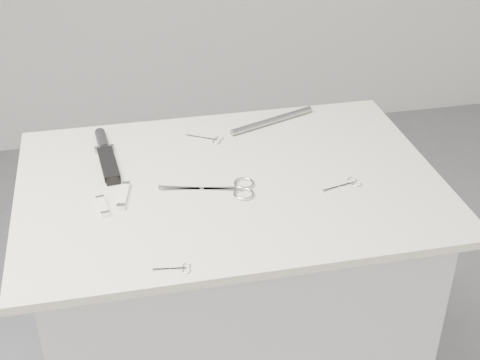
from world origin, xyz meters
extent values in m
cube|color=silver|center=(0.00, 0.00, 0.45)|extent=(0.90, 0.60, 0.90)
cube|color=beige|center=(0.00, 0.00, 0.91)|extent=(1.00, 0.70, 0.02)
cube|color=silver|center=(-0.07, -0.03, 0.92)|extent=(0.19, 0.07, 0.00)
cylinder|color=silver|center=(-0.07, -0.03, 0.92)|extent=(0.01, 0.01, 0.01)
torus|color=silver|center=(0.03, -0.03, 0.92)|extent=(0.05, 0.05, 0.01)
torus|color=silver|center=(0.02, -0.07, 0.92)|extent=(0.05, 0.05, 0.01)
cube|color=silver|center=(0.24, -0.09, 0.92)|extent=(0.09, 0.03, 0.00)
cylinder|color=silver|center=(0.24, -0.09, 0.92)|extent=(0.00, 0.00, 0.00)
torus|color=silver|center=(0.28, -0.07, 0.92)|extent=(0.02, 0.02, 0.00)
torus|color=silver|center=(0.29, -0.09, 0.92)|extent=(0.02, 0.02, 0.00)
cube|color=silver|center=(-0.03, 0.22, 0.92)|extent=(0.08, 0.06, 0.00)
cylinder|color=silver|center=(-0.03, 0.22, 0.92)|extent=(0.01, 0.01, 0.00)
torus|color=silver|center=(0.01, 0.21, 0.92)|extent=(0.02, 0.02, 0.00)
torus|color=silver|center=(0.00, 0.19, 0.92)|extent=(0.02, 0.02, 0.00)
cube|color=silver|center=(-0.18, -0.30, 0.92)|extent=(0.07, 0.02, 0.00)
cylinder|color=silver|center=(-0.18, -0.30, 0.92)|extent=(0.00, 0.00, 0.00)
torus|color=silver|center=(-0.15, -0.30, 0.92)|extent=(0.02, 0.02, 0.00)
torus|color=silver|center=(-0.15, -0.32, 0.92)|extent=(0.02, 0.02, 0.00)
cube|color=black|center=(-0.28, 0.12, 0.93)|extent=(0.06, 0.16, 0.02)
cube|color=gray|center=(-0.29, 0.20, 0.93)|extent=(0.06, 0.01, 0.02)
cylinder|color=black|center=(-0.29, 0.25, 0.93)|extent=(0.04, 0.10, 0.03)
cube|color=white|center=(-0.25, -0.02, 0.93)|extent=(0.04, 0.10, 0.01)
cube|color=silver|center=(-0.24, 0.02, 0.93)|extent=(0.02, 0.02, 0.01)
cube|color=silver|center=(-0.26, -0.07, 0.93)|extent=(0.02, 0.02, 0.01)
cube|color=white|center=(-0.30, -0.06, 0.92)|extent=(0.03, 0.08, 0.01)
cube|color=silver|center=(-0.31, -0.03, 0.93)|extent=(0.02, 0.01, 0.01)
cube|color=silver|center=(-0.30, -0.09, 0.93)|extent=(0.02, 0.01, 0.01)
cylinder|color=gray|center=(0.17, 0.26, 0.93)|extent=(0.25, 0.11, 0.02)
camera|label=1|loc=(-0.26, -1.33, 1.76)|focal=50.00mm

